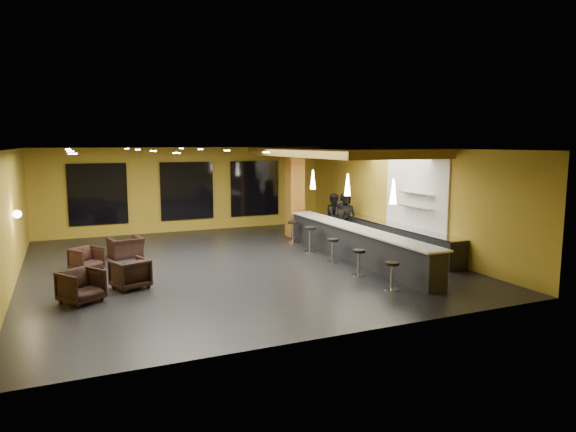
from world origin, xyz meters
name	(u,v)px	position (x,y,z in m)	size (l,w,h in m)	color
floor	(235,265)	(0.00, 0.00, -0.05)	(12.00, 13.00, 0.10)	black
ceiling	(233,147)	(0.00, 0.00, 3.55)	(12.00, 13.00, 0.10)	black
wall_back	(186,189)	(0.00, 6.55, 1.75)	(12.00, 0.10, 3.50)	#A98A26
wall_front	(341,247)	(0.00, -6.55, 1.75)	(12.00, 0.10, 3.50)	#A98A26
wall_left	(8,219)	(-6.05, 0.00, 1.75)	(0.10, 13.00, 3.50)	#A98A26
wall_right	(400,199)	(6.05, 0.00, 1.75)	(0.10, 13.00, 3.50)	#A98A26
wood_soffit	(335,152)	(4.00, 1.00, 3.36)	(3.60, 8.00, 0.28)	olive
window_left	(98,194)	(-3.50, 6.44, 1.70)	(2.20, 0.06, 2.40)	black
window_center	(187,191)	(0.00, 6.44, 1.70)	(2.20, 0.06, 2.40)	black
window_right	(255,188)	(3.00, 6.44, 1.70)	(2.20, 0.06, 2.40)	black
tile_backsplash	(416,194)	(5.96, -1.00, 2.00)	(0.06, 3.20, 2.40)	white
bar_counter	(355,244)	(3.65, -1.00, 0.50)	(0.60, 8.00, 1.00)	black
bar_top	(355,228)	(3.65, -1.00, 1.02)	(0.78, 8.10, 0.05)	silver
prep_counter	(398,239)	(5.65, -0.50, 0.43)	(0.70, 6.00, 0.86)	black
prep_top	(398,226)	(5.65, -0.50, 0.89)	(0.72, 6.00, 0.03)	silver
wall_shelf_lower	(416,207)	(5.82, -1.20, 1.60)	(0.30, 1.50, 0.03)	silver
wall_shelf_upper	(416,193)	(5.82, -1.20, 2.05)	(0.30, 1.50, 0.03)	silver
column	(295,192)	(3.65, 3.60, 1.75)	(0.60, 0.60, 3.50)	#965F21
wall_sconce	(17,214)	(-5.88, 0.50, 1.80)	(0.22, 0.22, 0.22)	#FFE5B2
pendant_0	(393,191)	(3.65, -3.00, 2.35)	(0.20, 0.20, 0.70)	white
pendant_1	(348,185)	(3.65, -0.50, 2.35)	(0.20, 0.20, 0.70)	white
pendant_2	(313,180)	(3.65, 2.00, 2.35)	(0.20, 0.20, 0.70)	white
staff_a	(341,221)	(4.72, 1.80, 0.77)	(0.56, 0.37, 1.54)	black
staff_b	(335,217)	(4.68, 2.18, 0.89)	(0.87, 0.68, 1.79)	black
staff_c	(345,216)	(5.25, 2.39, 0.89)	(0.87, 0.56, 1.77)	black
armchair_a	(81,286)	(-4.46, -2.29, 0.38)	(0.82, 0.85, 0.77)	black
armchair_b	(130,274)	(-3.27, -1.53, 0.38)	(0.82, 0.84, 0.77)	black
armchair_c	(87,259)	(-4.21, 0.83, 0.35)	(0.75, 0.77, 0.70)	black
armchair_d	(126,247)	(-2.97, 2.26, 0.33)	(1.01, 0.88, 0.66)	black
bar_stool_0	(392,272)	(2.73, -4.34, 0.46)	(0.37, 0.37, 0.72)	silver
bar_stool_1	(359,259)	(2.73, -2.75, 0.47)	(0.37, 0.37, 0.74)	silver
bar_stool_2	(333,247)	(2.83, -1.07, 0.48)	(0.38, 0.38, 0.75)	silver
bar_stool_3	(310,236)	(2.86, 0.61, 0.56)	(0.44, 0.44, 0.87)	silver
bar_stool_4	(293,229)	(2.99, 2.30, 0.52)	(0.41, 0.41, 0.81)	silver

